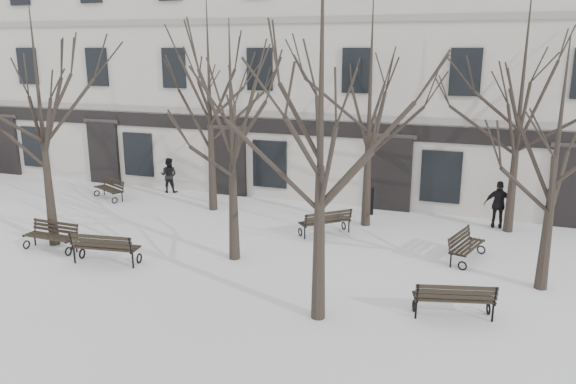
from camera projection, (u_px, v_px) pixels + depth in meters
The scene contains 19 objects.
ground at pixel (220, 271), 16.20m from camera, with size 100.00×100.00×0.00m, color white.
building at pixel (339, 64), 26.62m from camera, with size 40.40×10.20×11.40m.
tree_0 at pixel (39, 100), 17.20m from camera, with size 5.24×5.24×7.48m.
tree_1 at pixel (231, 114), 16.04m from camera, with size 4.93×4.93×7.04m.
tree_2 at pixel (321, 84), 12.02m from camera, with size 6.15×6.15×8.79m.
tree_3 at pixel (558, 137), 14.00m from camera, with size 4.56×4.56×6.52m.
tree_4 at pixel (209, 80), 21.07m from camera, with size 5.66×5.66×8.09m.
tree_5 at pixel (370, 84), 19.12m from camera, with size 5.64×5.64×8.05m.
tree_6 at pixel (523, 81), 18.40m from camera, with size 5.80×5.80×8.29m.
bench_0 at pixel (52, 235), 17.76m from camera, with size 1.81×0.70×0.90m.
bench_1 at pixel (105, 247), 16.56m from camera, with size 2.06×0.99×1.00m.
bench_2 at pixel (454, 298), 13.25m from camera, with size 1.96×1.12×0.94m.
bench_3 at pixel (110, 188), 23.79m from camera, with size 1.78×1.29×0.86m.
bench_4 at pixel (326, 221), 19.18m from camera, with size 1.71×1.69×0.90m.
bench_5 at pixel (465, 245), 16.89m from camera, with size 1.10×1.84×0.88m.
bollard_a at pixel (213, 190), 23.05m from camera, with size 0.14×0.14×1.10m.
bollard_b at pixel (372, 200), 21.50m from camera, with size 0.14×0.14×1.08m.
pedestrian_b at pixel (170, 192), 25.01m from camera, with size 0.76×0.59×1.55m, color black.
pedestrian_c at pixel (497, 228), 20.07m from camera, with size 1.00×0.42×1.71m, color black.
Camera 1 is at (7.03, -13.54, 6.24)m, focal length 35.00 mm.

